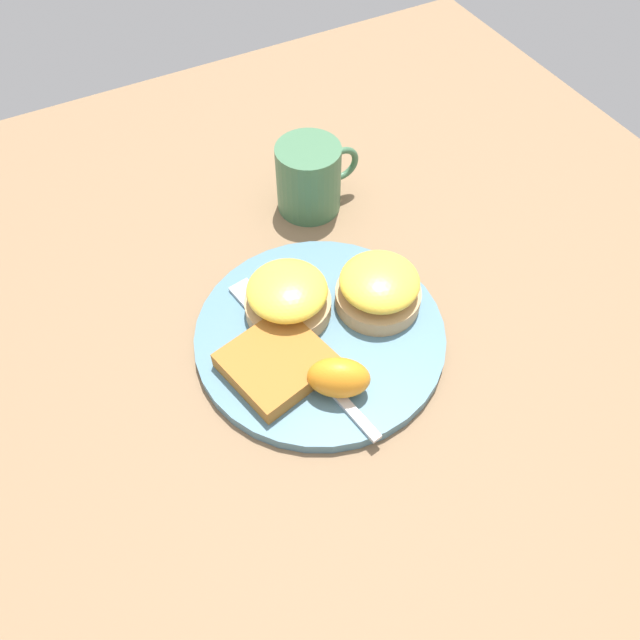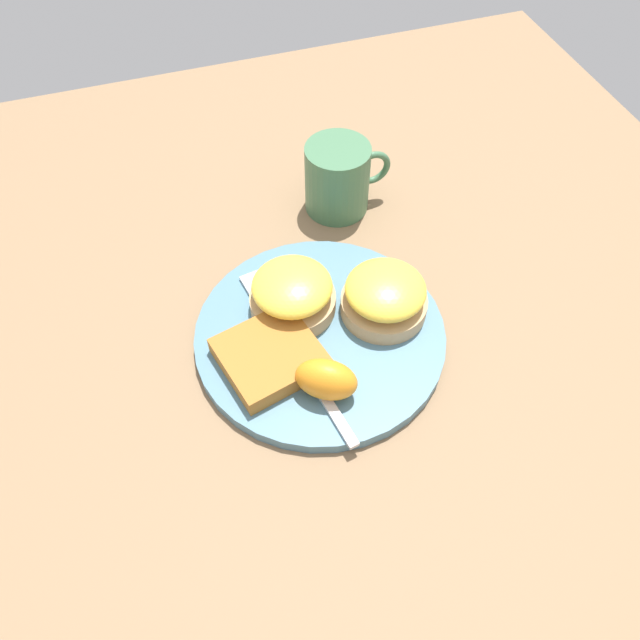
% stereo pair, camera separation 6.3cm
% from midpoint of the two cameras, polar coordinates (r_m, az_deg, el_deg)
% --- Properties ---
extents(ground_plane, '(1.10, 1.10, 0.00)m').
position_cam_midpoint_polar(ground_plane, '(0.66, -2.74, -1.97)').
color(ground_plane, '#846647').
extents(plate, '(0.26, 0.26, 0.01)m').
position_cam_midpoint_polar(plate, '(0.65, -2.76, -1.61)').
color(plate, slate).
rests_on(plate, ground_plane).
extents(sandwich_benedict_left, '(0.09, 0.09, 0.05)m').
position_cam_midpoint_polar(sandwich_benedict_left, '(0.65, 2.65, 2.76)').
color(sandwich_benedict_left, tan).
rests_on(sandwich_benedict_left, plate).
extents(sandwich_benedict_right, '(0.09, 0.09, 0.05)m').
position_cam_midpoint_polar(sandwich_benedict_right, '(0.64, -5.78, 1.94)').
color(sandwich_benedict_right, tan).
rests_on(sandwich_benedict_right, plate).
extents(hashbrown_patty, '(0.11, 0.11, 0.02)m').
position_cam_midpoint_polar(hashbrown_patty, '(0.62, -6.92, -4.05)').
color(hashbrown_patty, '#A56828').
rests_on(hashbrown_patty, plate).
extents(orange_wedge, '(0.07, 0.06, 0.04)m').
position_cam_midpoint_polar(orange_wedge, '(0.59, -1.34, -5.52)').
color(orange_wedge, orange).
rests_on(orange_wedge, plate).
extents(fork, '(0.06, 0.23, 0.00)m').
position_cam_midpoint_polar(fork, '(0.63, -5.41, -2.42)').
color(fork, silver).
rests_on(fork, plate).
extents(cup, '(0.11, 0.08, 0.09)m').
position_cam_midpoint_polar(cup, '(0.76, -3.36, 12.73)').
color(cup, '#42704C').
rests_on(cup, ground_plane).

